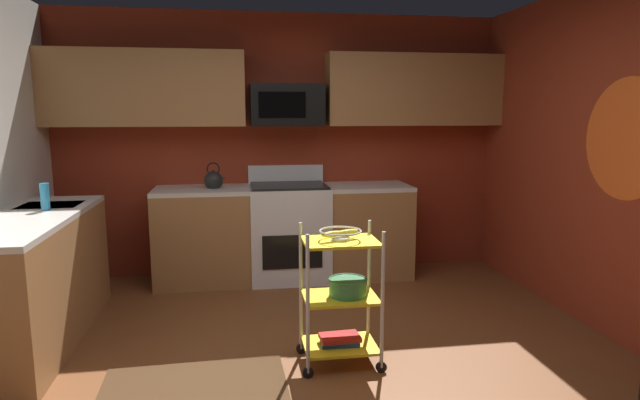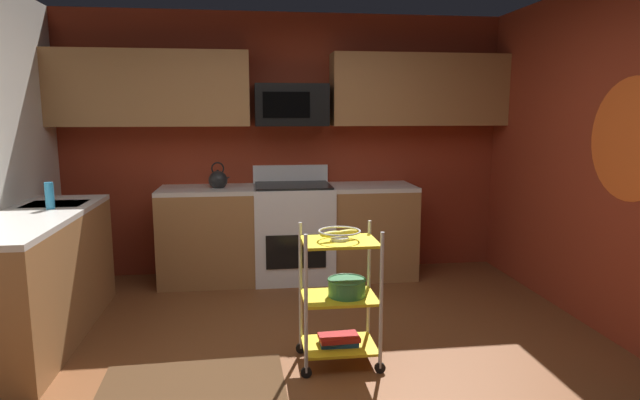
{
  "view_description": "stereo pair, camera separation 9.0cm",
  "coord_description": "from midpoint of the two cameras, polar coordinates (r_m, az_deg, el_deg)",
  "views": [
    {
      "loc": [
        -0.46,
        -3.06,
        1.63
      ],
      "look_at": [
        0.09,
        0.46,
        1.05
      ],
      "focal_mm": 30.27,
      "sensor_mm": 36.0,
      "label": 1
    },
    {
      "loc": [
        -0.37,
        -3.08,
        1.63
      ],
      "look_at": [
        0.09,
        0.46,
        1.05
      ],
      "focal_mm": 30.27,
      "sensor_mm": 36.0,
      "label": 2
    }
  ],
  "objects": [
    {
      "name": "counter_run",
      "position": [
        4.81,
        -13.52,
        -5.05
      ],
      "size": [
        3.44,
        2.44,
        0.92
      ],
      "color": "#9E6B3D",
      "rests_on": "ground"
    },
    {
      "name": "wall_flower_decal",
      "position": [
        4.26,
        29.1,
        5.65
      ],
      "size": [
        0.0,
        0.85,
        0.85
      ],
      "primitive_type": "cylinder",
      "rotation": [
        0.0,
        1.57,
        0.0
      ],
      "color": "#E5591E"
    },
    {
      "name": "kettle",
      "position": [
        5.22,
        -11.66,
        2.08
      ],
      "size": [
        0.21,
        0.18,
        0.26
      ],
      "color": "black",
      "rests_on": "counter_run"
    },
    {
      "name": "book_stack",
      "position": [
        3.65,
        1.38,
        -14.53
      ],
      "size": [
        0.27,
        0.17,
        0.06
      ],
      "color": "#1E4C8C",
      "rests_on": "rolling_cart"
    },
    {
      "name": "rolling_cart",
      "position": [
        3.54,
        1.4,
        -10.23
      ],
      "size": [
        0.54,
        0.38,
        0.91
      ],
      "color": "silver",
      "rests_on": "ground"
    },
    {
      "name": "upper_cabinets",
      "position": [
        5.33,
        -4.61,
        11.59
      ],
      "size": [
        4.4,
        0.33,
        0.7
      ],
      "color": "#9E6B3D"
    },
    {
      "name": "floor",
      "position": [
        3.51,
        -1.11,
        -18.81
      ],
      "size": [
        4.4,
        4.8,
        0.04
      ],
      "primitive_type": "cube",
      "color": "brown",
      "rests_on": "ground"
    },
    {
      "name": "wall_back",
      "position": [
        5.53,
        -4.6,
        5.8
      ],
      "size": [
        4.52,
        0.06,
        2.6
      ],
      "primitive_type": "cube",
      "color": "maroon",
      "rests_on": "ground"
    },
    {
      "name": "fruit_bowl",
      "position": [
        3.42,
        1.43,
        -3.5
      ],
      "size": [
        0.27,
        0.27,
        0.07
      ],
      "color": "silver",
      "rests_on": "rolling_cart"
    },
    {
      "name": "dish_soap_bottle",
      "position": [
        4.46,
        -27.59,
        0.31
      ],
      "size": [
        0.06,
        0.06,
        0.2
      ],
      "primitive_type": "cylinder",
      "color": "#2D8CBF",
      "rests_on": "counter_run"
    },
    {
      "name": "microwave",
      "position": [
        5.3,
        -4.03,
        9.98
      ],
      "size": [
        0.7,
        0.39,
        0.4
      ],
      "color": "black"
    },
    {
      "name": "floor_rug",
      "position": [
        3.49,
        -13.91,
        -18.85
      ],
      "size": [
        1.12,
        0.74,
        0.01
      ],
      "primitive_type": "cube",
      "rotation": [
        0.0,
        0.0,
        0.03
      ],
      "color": "#472D19",
      "rests_on": "ground"
    },
    {
      "name": "mixing_bowl_large",
      "position": [
        3.53,
        2.21,
        -9.14
      ],
      "size": [
        0.25,
        0.25,
        0.11
      ],
      "color": "#387F4C",
      "rests_on": "rolling_cart"
    },
    {
      "name": "oven_range",
      "position": [
        5.32,
        -3.78,
        -3.28
      ],
      "size": [
        0.76,
        0.65,
        1.1
      ],
      "color": "white",
      "rests_on": "ground"
    }
  ]
}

